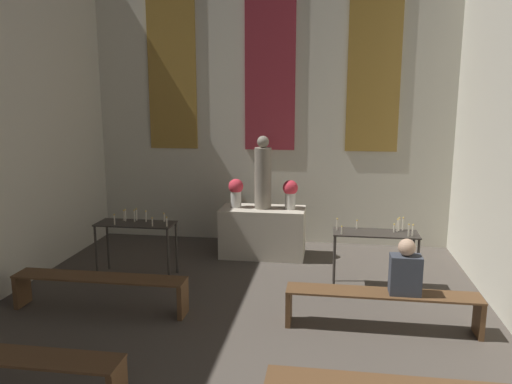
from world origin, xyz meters
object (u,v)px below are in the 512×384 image
at_px(statue, 263,175).
at_px(pew_second_left, 1,366).
at_px(pew_back_left, 100,285).
at_px(person_seated, 406,270).
at_px(candle_rack_right, 376,240).
at_px(flower_vase_right, 290,192).
at_px(altar, 263,232).
at_px(pew_back_right, 382,302).
at_px(candle_rack_left, 136,230).
at_px(flower_vase_left, 236,191).

height_order(statue, pew_second_left, statue).
height_order(pew_back_left, person_seated, person_seated).
distance_m(candle_rack_right, pew_second_left, 4.91).
bearing_deg(flower_vase_right, person_seated, -58.61).
xyz_separation_m(altar, pew_second_left, (-1.79, -4.57, -0.08)).
distance_m(pew_back_right, person_seated, 0.48).
bearing_deg(candle_rack_left, pew_second_left, -89.80).
bearing_deg(candle_rack_left, statue, 35.04).
distance_m(statue, flower_vase_left, 0.55).
bearing_deg(candle_rack_right, altar, 145.08).
bearing_deg(candle_rack_right, statue, 145.08).
distance_m(candle_rack_left, person_seated, 4.07).
bearing_deg(statue, flower_vase_right, 0.00).
xyz_separation_m(pew_back_left, person_seated, (3.84, 0.00, 0.41)).
height_order(altar, flower_vase_left, flower_vase_left).
height_order(statue, candle_rack_left, statue).
bearing_deg(flower_vase_right, statue, -180.00).
relative_size(altar, person_seated, 2.16).
distance_m(flower_vase_right, candle_rack_right, 1.89).
bearing_deg(pew_second_left, pew_back_right, 29.09).
bearing_deg(flower_vase_left, candle_rack_left, -136.47).
relative_size(candle_rack_left, pew_back_left, 0.53).
xyz_separation_m(altar, statue, (0.00, -0.00, 1.01)).
height_order(altar, pew_back_right, altar).
distance_m(altar, flower_vase_right, 0.86).
relative_size(altar, flower_vase_left, 2.90).
bearing_deg(pew_second_left, person_seated, 27.47).
relative_size(statue, person_seated, 1.86).
xyz_separation_m(pew_back_right, person_seated, (0.25, 0.00, 0.41)).
xyz_separation_m(flower_vase_left, candle_rack_left, (-1.33, -1.27, -0.42)).
height_order(flower_vase_right, pew_back_left, flower_vase_right).
distance_m(candle_rack_right, person_seated, 1.33).
bearing_deg(pew_back_left, person_seated, 0.00).
xyz_separation_m(flower_vase_left, pew_back_left, (-1.32, -2.58, -0.80)).
distance_m(flower_vase_left, pew_second_left, 4.83).
bearing_deg(candle_rack_left, flower_vase_right, 29.06).
xyz_separation_m(statue, person_seated, (2.05, -2.58, -0.68)).
relative_size(statue, pew_back_right, 0.55).
relative_size(candle_rack_right, pew_back_right, 0.53).
bearing_deg(flower_vase_right, candle_rack_left, -150.94).
bearing_deg(pew_back_right, flower_vase_left, 131.32).
bearing_deg(pew_back_left, pew_second_left, -90.00).
xyz_separation_m(flower_vase_left, candle_rack_right, (2.28, -1.27, -0.42)).
xyz_separation_m(flower_vase_right, person_seated, (1.57, -2.58, -0.39)).
bearing_deg(candle_rack_right, pew_back_left, -159.99).
bearing_deg(person_seated, pew_back_left, 180.00).
bearing_deg(pew_back_right, flower_vase_right, 117.12).
bearing_deg(altar, candle_rack_left, -144.96).
bearing_deg(pew_back_left, altar, 55.18).
bearing_deg(person_seated, pew_back_right, 180.00).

